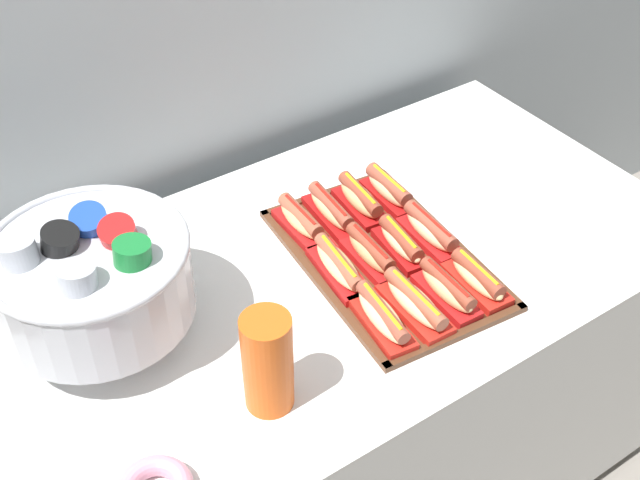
# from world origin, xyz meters

# --- Properties ---
(buffet_table) EXTENTS (1.57, 0.82, 0.79)m
(buffet_table) POSITION_xyz_m (0.00, 0.00, 0.41)
(buffet_table) COLOR white
(buffet_table) RESTS_ON ground_plane
(serving_tray) EXTENTS (0.38, 0.55, 0.01)m
(serving_tray) POSITION_xyz_m (0.11, -0.05, 0.79)
(serving_tray) COLOR #56331E
(serving_tray) RESTS_ON buffet_table
(hot_dog_0) EXTENTS (0.08, 0.18, 0.06)m
(hot_dog_0) POSITION_xyz_m (-0.02, -0.20, 0.82)
(hot_dog_0) COLOR red
(hot_dog_0) RESTS_ON serving_tray
(hot_dog_1) EXTENTS (0.07, 0.18, 0.06)m
(hot_dog_1) POSITION_xyz_m (0.05, -0.21, 0.82)
(hot_dog_1) COLOR red
(hot_dog_1) RESTS_ON serving_tray
(hot_dog_2) EXTENTS (0.07, 0.16, 0.06)m
(hot_dog_2) POSITION_xyz_m (0.13, -0.22, 0.83)
(hot_dog_2) COLOR red
(hot_dog_2) RESTS_ON serving_tray
(hot_dog_3) EXTENTS (0.07, 0.16, 0.06)m
(hot_dog_3) POSITION_xyz_m (0.20, -0.22, 0.82)
(hot_dog_3) COLOR red
(hot_dog_3) RESTS_ON serving_tray
(hot_dog_4) EXTENTS (0.09, 0.19, 0.06)m
(hot_dog_4) POSITION_xyz_m (-0.01, -0.04, 0.82)
(hot_dog_4) COLOR red
(hot_dog_4) RESTS_ON serving_tray
(hot_dog_5) EXTENTS (0.07, 0.16, 0.06)m
(hot_dog_5) POSITION_xyz_m (0.07, -0.04, 0.83)
(hot_dog_5) COLOR red
(hot_dog_5) RESTS_ON serving_tray
(hot_dog_6) EXTENTS (0.08, 0.16, 0.06)m
(hot_dog_6) POSITION_xyz_m (0.14, -0.05, 0.82)
(hot_dog_6) COLOR #B21414
(hot_dog_6) RESTS_ON serving_tray
(hot_dog_7) EXTENTS (0.07, 0.17, 0.06)m
(hot_dog_7) POSITION_xyz_m (0.22, -0.06, 0.83)
(hot_dog_7) COLOR red
(hot_dog_7) RESTS_ON serving_tray
(hot_dog_8) EXTENTS (0.07, 0.16, 0.06)m
(hot_dog_8) POSITION_xyz_m (0.01, 0.13, 0.83)
(hot_dog_8) COLOR red
(hot_dog_8) RESTS_ON serving_tray
(hot_dog_9) EXTENTS (0.07, 0.18, 0.06)m
(hot_dog_9) POSITION_xyz_m (0.08, 0.12, 0.83)
(hot_dog_9) COLOR #B21414
(hot_dog_9) RESTS_ON serving_tray
(hot_dog_10) EXTENTS (0.08, 0.16, 0.06)m
(hot_dog_10) POSITION_xyz_m (0.16, 0.11, 0.83)
(hot_dog_10) COLOR #B21414
(hot_dog_10) RESTS_ON serving_tray
(hot_dog_11) EXTENTS (0.07, 0.16, 0.06)m
(hot_dog_11) POSITION_xyz_m (0.23, 0.11, 0.83)
(hot_dog_11) COLOR #B21414
(hot_dog_11) RESTS_ON serving_tray
(punch_bowl) EXTENTS (0.37, 0.37, 0.26)m
(punch_bowl) POSITION_xyz_m (-0.47, 0.08, 0.94)
(punch_bowl) COLOR silver
(punch_bowl) RESTS_ON buffet_table
(cup_stack) EXTENTS (0.09, 0.09, 0.20)m
(cup_stack) POSITION_xyz_m (-0.29, -0.23, 0.89)
(cup_stack) COLOR #EA5B19
(cup_stack) RESTS_ON buffet_table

